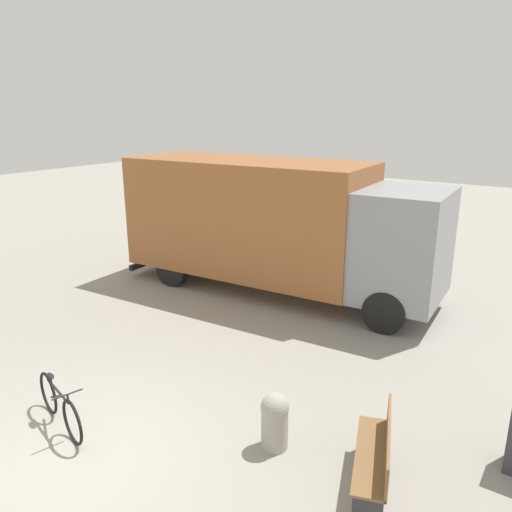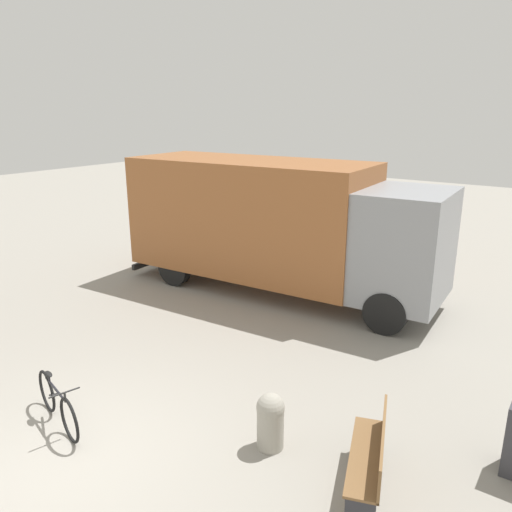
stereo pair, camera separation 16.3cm
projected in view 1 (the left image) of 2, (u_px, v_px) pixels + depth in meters
name	position (u px, v px, depth m)	size (l,w,h in m)	color
ground_plane	(67.00, 461.00, 6.80)	(60.00, 60.00, 0.00)	gray
delivery_truck	(274.00, 221.00, 12.67)	(8.35, 2.92, 3.36)	#99592D
park_bench	(378.00, 455.00, 6.16)	(0.88, 1.59, 0.92)	brown
bicycle_middle	(60.00, 405.00, 7.43)	(1.62, 0.57, 0.77)	black
bollard_near_bench	(275.00, 419.00, 6.96)	(0.40, 0.40, 0.84)	#9E998C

